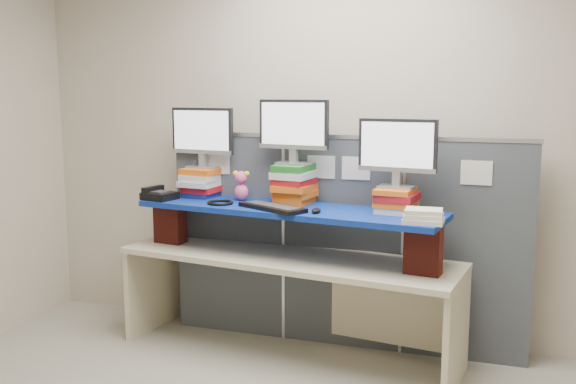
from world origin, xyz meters
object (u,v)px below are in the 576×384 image
(monitor_left, at_px, (202,134))
(keyboard, at_px, (272,207))
(desk, at_px, (288,275))
(desk_phone, at_px, (159,195))
(monitor_right, at_px, (397,149))
(monitor_center, at_px, (294,128))
(blue_board, at_px, (288,209))

(monitor_left, height_order, keyboard, monitor_left)
(desk, relative_size, desk_phone, 9.63)
(monitor_left, relative_size, monitor_right, 1.00)
(desk, distance_m, keyboard, 0.52)
(desk_phone, bearing_deg, keyboard, 5.10)
(monitor_left, bearing_deg, monitor_center, -0.00)
(desk, bearing_deg, desk_phone, -171.48)
(monitor_left, relative_size, monitor_center, 1.00)
(desk, distance_m, monitor_right, 1.15)
(monitor_left, xyz_separation_m, monitor_right, (1.46, -0.20, -0.05))
(monitor_center, xyz_separation_m, keyboard, (-0.07, -0.25, -0.51))
(desk, bearing_deg, monitor_right, 9.39)
(monitor_right, relative_size, desk_phone, 2.02)
(desk, relative_size, monitor_center, 4.77)
(desk_phone, bearing_deg, blue_board, 13.48)
(blue_board, height_order, monitor_right, monitor_right)
(keyboard, bearing_deg, monitor_right, 39.41)
(monitor_left, distance_m, desk_phone, 0.54)
(keyboard, bearing_deg, desk, 92.78)
(monitor_right, distance_m, desk_phone, 1.75)
(keyboard, relative_size, desk_phone, 2.07)
(monitor_center, height_order, desk_phone, monitor_center)
(blue_board, distance_m, monitor_left, 0.91)
(desk, height_order, blue_board, blue_board)
(monitor_center, bearing_deg, blue_board, -82.47)
(monitor_center, bearing_deg, desk_phone, -164.53)
(desk, distance_m, blue_board, 0.46)
(monitor_right, bearing_deg, desk, -170.61)
(blue_board, distance_m, keyboard, 0.15)
(monitor_left, height_order, monitor_center, monitor_center)
(monitor_left, distance_m, keyboard, 0.88)
(monitor_right, relative_size, keyboard, 0.98)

